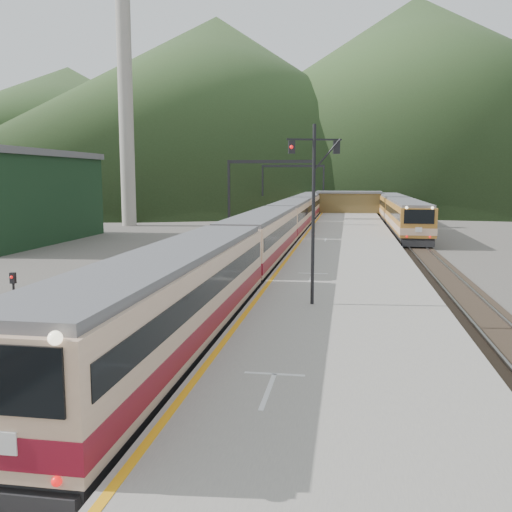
# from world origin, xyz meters

# --- Properties ---
(track_main) EXTENTS (2.60, 200.00, 0.23)m
(track_main) POSITION_xyz_m (0.00, 40.00, 0.07)
(track_main) COLOR black
(track_main) RESTS_ON ground
(track_far) EXTENTS (2.60, 200.00, 0.23)m
(track_far) POSITION_xyz_m (-5.00, 40.00, 0.07)
(track_far) COLOR black
(track_far) RESTS_ON ground
(track_second) EXTENTS (2.60, 200.00, 0.23)m
(track_second) POSITION_xyz_m (11.50, 40.00, 0.07)
(track_second) COLOR black
(track_second) RESTS_ON ground
(platform) EXTENTS (8.00, 100.00, 1.00)m
(platform) POSITION_xyz_m (5.60, 38.00, 0.50)
(platform) COLOR gray
(platform) RESTS_ON ground
(gantry_near) EXTENTS (9.55, 0.25, 8.00)m
(gantry_near) POSITION_xyz_m (-2.85, 55.00, 5.59)
(gantry_near) COLOR black
(gantry_near) RESTS_ON ground
(gantry_far) EXTENTS (9.55, 0.25, 8.00)m
(gantry_far) POSITION_xyz_m (-2.85, 80.00, 5.59)
(gantry_far) COLOR black
(gantry_far) RESTS_ON ground
(smokestack) EXTENTS (1.80, 1.80, 30.00)m
(smokestack) POSITION_xyz_m (-22.00, 62.00, 15.00)
(smokestack) COLOR #9E998E
(smokestack) RESTS_ON ground
(station_shed) EXTENTS (9.40, 4.40, 3.10)m
(station_shed) POSITION_xyz_m (5.60, 78.00, 2.57)
(station_shed) COLOR brown
(station_shed) RESTS_ON platform
(hill_a) EXTENTS (180.00, 180.00, 60.00)m
(hill_a) POSITION_xyz_m (-40.00, 190.00, 30.00)
(hill_a) COLOR #2E4421
(hill_a) RESTS_ON ground
(hill_b) EXTENTS (220.00, 220.00, 75.00)m
(hill_b) POSITION_xyz_m (30.00, 230.00, 37.50)
(hill_b) COLOR #2E4421
(hill_b) RESTS_ON ground
(hill_d) EXTENTS (200.00, 200.00, 55.00)m
(hill_d) POSITION_xyz_m (-120.00, 240.00, 27.50)
(hill_d) COLOR #2E4421
(hill_d) RESTS_ON ground
(main_train) EXTENTS (2.85, 97.79, 3.48)m
(main_train) POSITION_xyz_m (0.00, 50.04, 1.97)
(main_train) COLOR #D0A788
(main_train) RESTS_ON track_main
(second_train) EXTENTS (3.04, 41.34, 3.71)m
(second_train) POSITION_xyz_m (11.50, 63.10, 2.08)
(second_train) COLOR #B3752C
(second_train) RESTS_ON track_second
(signal_mast) EXTENTS (2.13, 0.76, 7.19)m
(signal_mast) POSITION_xyz_m (4.23, 15.76, 5.37)
(signal_mast) COLOR black
(signal_mast) RESTS_ON platform
(short_signal_a) EXTENTS (0.26, 0.23, 2.27)m
(short_signal_a) POSITION_xyz_m (-2.36, 9.87, 1.46)
(short_signal_a) COLOR black
(short_signal_a) RESTS_ON ground
(short_signal_b) EXTENTS (0.26, 0.23, 2.27)m
(short_signal_b) POSITION_xyz_m (-2.80, 30.56, 1.46)
(short_signal_b) COLOR black
(short_signal_b) RESTS_ON ground
(short_signal_c) EXTENTS (0.22, 0.16, 2.27)m
(short_signal_c) POSITION_xyz_m (-7.83, 13.92, 1.46)
(short_signal_c) COLOR black
(short_signal_c) RESTS_ON ground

